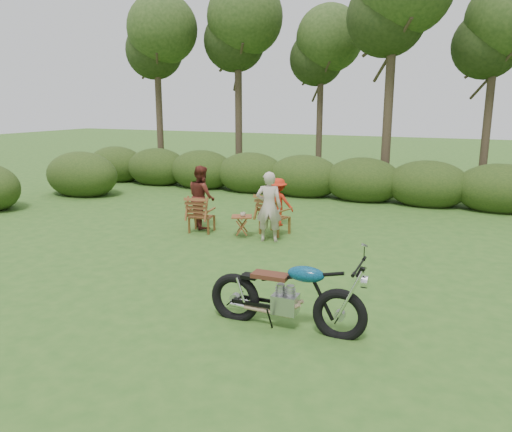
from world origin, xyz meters
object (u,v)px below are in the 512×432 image
at_px(lawn_chair_right, 275,234).
at_px(side_table, 242,226).
at_px(adult_a, 269,241).
at_px(adult_b, 202,227).
at_px(cup, 243,214).
at_px(motorcycle, 285,327).
at_px(lawn_chair_left, 202,232).
at_px(child, 278,225).

bearing_deg(lawn_chair_right, side_table, 57.86).
distance_m(adult_a, adult_b, 2.11).
xyz_separation_m(lawn_chair_right, cup, (-0.56, -0.59, 0.55)).
bearing_deg(motorcycle, lawn_chair_left, 130.92).
bearing_deg(lawn_chair_left, child, -145.21).
bearing_deg(lawn_chair_left, lawn_chair_right, -170.54).
distance_m(motorcycle, lawn_chair_left, 5.60).
relative_size(lawn_chair_right, adult_a, 0.62).
height_order(cup, adult_a, adult_a).
distance_m(adult_b, child, 1.96).
distance_m(lawn_chair_left, adult_b, 0.46).
height_order(motorcycle, adult_b, adult_b).
xyz_separation_m(lawn_chair_left, child, (1.47, 1.38, 0.00)).
distance_m(motorcycle, adult_b, 6.05).
relative_size(cup, adult_a, 0.08).
bearing_deg(cup, adult_a, -5.64).
relative_size(adult_a, adult_b, 1.02).
height_order(side_table, cup, cup).
height_order(motorcycle, lawn_chair_right, motorcycle).
distance_m(motorcycle, child, 5.98).
xyz_separation_m(adult_a, adult_b, (-2.05, 0.51, 0.00)).
relative_size(motorcycle, lawn_chair_right, 2.19).
relative_size(motorcycle, side_table, 4.33).
bearing_deg(adult_a, side_table, -23.90).
distance_m(side_table, cup, 0.31).
bearing_deg(side_table, adult_a, -7.88).
distance_m(lawn_chair_left, cup, 1.27).
bearing_deg(child, motorcycle, 115.24).
relative_size(adult_a, child, 1.31).
bearing_deg(side_table, adult_b, 162.94).
height_order(motorcycle, adult_a, adult_a).
distance_m(lawn_chair_left, side_table, 1.12).
height_order(lawn_chair_right, cup, cup).
bearing_deg(motorcycle, lawn_chair_right, 112.32).
height_order(lawn_chair_left, adult_a, adult_a).
distance_m(lawn_chair_left, child, 2.02).
xyz_separation_m(motorcycle, child, (-2.31, 5.52, 0.00)).
bearing_deg(lawn_chair_right, lawn_chair_left, 33.54).
bearing_deg(motorcycle, cup, 121.24).
distance_m(lawn_chair_right, child, 0.86).
bearing_deg(adult_b, adult_a, -152.51).
distance_m(lawn_chair_right, side_table, 0.87).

